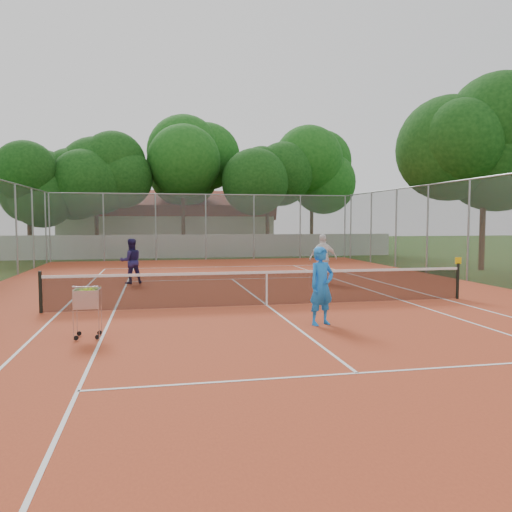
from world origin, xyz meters
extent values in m
plane|color=#1A390F|center=(0.00, 0.00, 0.00)|extent=(120.00, 120.00, 0.00)
cube|color=#AC4021|center=(0.00, 0.00, 0.01)|extent=(18.00, 34.00, 0.02)
cube|color=white|center=(0.00, 0.00, 0.02)|extent=(10.98, 23.78, 0.01)
cube|color=black|center=(0.00, 0.00, 0.51)|extent=(11.88, 0.10, 0.98)
cube|color=slate|center=(0.00, 0.00, 2.00)|extent=(18.00, 34.00, 4.00)
cube|color=silver|center=(0.00, 19.00, 0.75)|extent=(26.00, 0.30, 1.50)
cube|color=beige|center=(-2.00, 29.00, 2.20)|extent=(16.40, 9.00, 4.40)
cube|color=#0D330C|center=(0.00, 22.00, 5.00)|extent=(29.00, 19.00, 10.00)
imported|color=#1B7DEC|center=(0.64, -2.82, 0.91)|extent=(0.76, 0.63, 1.78)
imported|color=#1E194C|center=(-3.95, 5.79, 0.87)|extent=(0.96, 0.84, 1.70)
imported|color=white|center=(3.24, 4.57, 0.95)|extent=(1.10, 0.47, 1.87)
cube|color=silver|center=(-4.39, -3.13, 0.56)|extent=(0.56, 0.56, 1.09)
camera|label=1|loc=(-3.03, -13.49, 2.37)|focal=35.00mm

